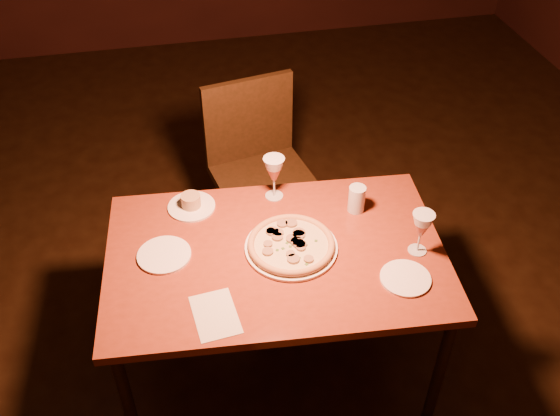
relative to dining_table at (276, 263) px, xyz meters
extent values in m
plane|color=black|center=(-0.21, -0.11, -0.64)|extent=(7.00, 7.00, 0.00)
cube|color=maroon|center=(0.00, 0.00, 0.04)|extent=(1.38, 0.95, 0.04)
cylinder|color=black|center=(-0.63, -0.31, -0.31)|extent=(0.05, 0.05, 0.67)
cylinder|color=black|center=(-0.57, 0.41, -0.31)|extent=(0.05, 0.05, 0.67)
cylinder|color=black|center=(0.57, -0.41, -0.31)|extent=(0.05, 0.05, 0.67)
cylinder|color=black|center=(0.63, 0.31, -0.31)|extent=(0.05, 0.05, 0.67)
cube|color=black|center=(0.09, 0.70, -0.15)|extent=(0.54, 0.54, 0.04)
cube|color=black|center=(0.05, 0.91, 0.10)|extent=(0.46, 0.12, 0.44)
cylinder|color=black|center=(-0.06, 0.49, -0.40)|extent=(0.04, 0.04, 0.47)
cylinder|color=black|center=(-0.13, 0.85, -0.40)|extent=(0.04, 0.04, 0.47)
cylinder|color=black|center=(0.31, 0.56, -0.40)|extent=(0.04, 0.04, 0.47)
cylinder|color=black|center=(0.24, 0.92, -0.40)|extent=(0.04, 0.04, 0.47)
cylinder|color=white|center=(0.06, 0.01, 0.07)|extent=(0.36, 0.36, 0.01)
cylinder|color=beige|center=(0.06, 0.01, 0.08)|extent=(0.33, 0.33, 0.01)
torus|color=tan|center=(0.06, 0.01, 0.09)|extent=(0.34, 0.34, 0.03)
cylinder|color=white|center=(-0.29, 0.34, 0.07)|extent=(0.20, 0.20, 0.01)
cylinder|color=tan|center=(-0.29, 0.34, 0.10)|extent=(0.08, 0.08, 0.05)
cylinder|color=silver|center=(0.38, 0.18, 0.12)|extent=(0.07, 0.07, 0.12)
cylinder|color=white|center=(-0.43, 0.07, 0.07)|extent=(0.21, 0.21, 0.01)
cylinder|color=white|center=(0.44, -0.24, 0.07)|extent=(0.19, 0.19, 0.01)
cube|color=beige|center=(-0.27, -0.26, 0.06)|extent=(0.17, 0.23, 0.00)
sphere|color=#F67545|center=(0.00, 0.00, 0.93)|extent=(0.12, 0.12, 0.12)
camera|label=1|loc=(-0.34, -1.69, 1.76)|focal=40.00mm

